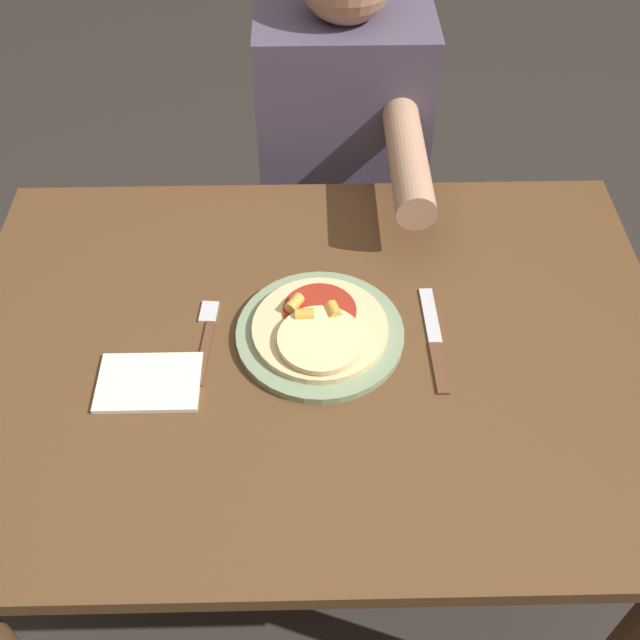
% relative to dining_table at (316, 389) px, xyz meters
% --- Properties ---
extents(ground_plane, '(8.00, 8.00, 0.00)m').
position_rel_dining_table_xyz_m(ground_plane, '(0.00, 0.00, -0.65)').
color(ground_plane, '#2D2823').
extents(dining_table, '(1.15, 0.82, 0.77)m').
position_rel_dining_table_xyz_m(dining_table, '(0.00, 0.00, 0.00)').
color(dining_table, brown).
rests_on(dining_table, ground_plane).
extents(plate, '(0.27, 0.27, 0.01)m').
position_rel_dining_table_xyz_m(plate, '(0.01, 0.02, 0.13)').
color(plate, gray).
rests_on(plate, dining_table).
extents(pizza, '(0.22, 0.22, 0.04)m').
position_rel_dining_table_xyz_m(pizza, '(0.01, 0.01, 0.14)').
color(pizza, '#E0C689').
rests_on(pizza, plate).
extents(fork, '(0.03, 0.18, 0.00)m').
position_rel_dining_table_xyz_m(fork, '(-0.18, 0.02, 0.12)').
color(fork, brown).
rests_on(fork, dining_table).
extents(knife, '(0.02, 0.22, 0.00)m').
position_rel_dining_table_xyz_m(knife, '(0.19, 0.00, 0.12)').
color(knife, brown).
rests_on(knife, dining_table).
extents(napkin, '(0.16, 0.11, 0.01)m').
position_rel_dining_table_xyz_m(napkin, '(-0.26, -0.07, 0.12)').
color(napkin, silver).
rests_on(napkin, dining_table).
extents(person_diner, '(0.35, 0.52, 1.18)m').
position_rel_dining_table_xyz_m(person_diner, '(0.07, 0.59, 0.04)').
color(person_diner, '#2D2D38').
rests_on(person_diner, ground_plane).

